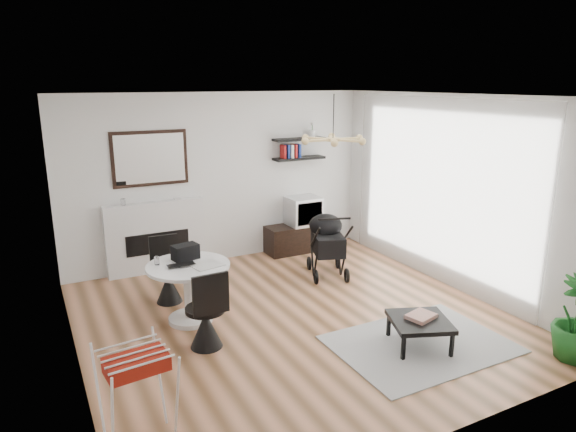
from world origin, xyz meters
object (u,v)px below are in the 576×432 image
tv_console (301,237)px  stroller (327,246)px  drying_rack (138,394)px  dining_table (189,284)px  crt_tv (303,211)px  fireplace (156,229)px  coffee_table (420,322)px

tv_console → stroller: 1.20m
tv_console → drying_rack: size_ratio=1.54×
dining_table → stroller: (2.32, 0.58, -0.04)m
tv_console → crt_tv: bearing=-5.7°
drying_rack → stroller: bearing=30.7°
fireplace → stroller: size_ratio=2.11×
tv_console → drying_rack: drying_rack is taller
fireplace → dining_table: bearing=-92.0°
coffee_table → fireplace: bearing=118.3°
fireplace → dining_table: size_ratio=2.16×
dining_table → coffee_table: (2.05, -1.79, -0.19)m
drying_rack → fireplace: bearing=67.9°
stroller → coffee_table: (-0.27, -2.37, -0.15)m
fireplace → drying_rack: size_ratio=2.65×
stroller → crt_tv: bearing=98.5°
crt_tv → drying_rack: (-3.57, -3.66, -0.28)m
tv_console → crt_tv: size_ratio=2.29×
crt_tv → stroller: bearing=-101.4°
dining_table → coffee_table: dining_table is taller
fireplace → dining_table: 1.91m
tv_console → dining_table: bearing=-145.3°
crt_tv → coffee_table: (-0.50, -3.53, -0.42)m
crt_tv → dining_table: bearing=-145.7°
tv_console → stroller: bearing=-99.8°
tv_console → crt_tv: (0.03, -0.00, 0.47)m
tv_console → drying_rack: bearing=-133.9°
dining_table → stroller: size_ratio=0.98×
crt_tv → dining_table: 3.10m
crt_tv → drying_rack: 5.12m
drying_rack → crt_tv: bearing=39.5°
dining_table → stroller: bearing=14.1°
stroller → coffee_table: stroller is taller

